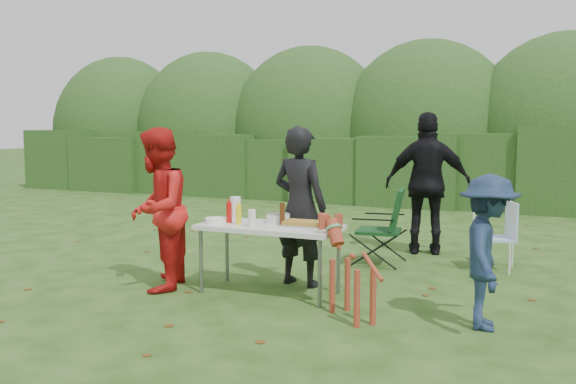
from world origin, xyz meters
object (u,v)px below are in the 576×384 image
at_px(person_black_puffy, 428,183).
at_px(camping_chair, 379,226).
at_px(child, 488,252).
at_px(paper_towel_roll, 235,208).
at_px(ketchup_bottle, 229,213).
at_px(dog, 352,271).
at_px(lawn_chair, 493,235).
at_px(person_red_jacket, 157,209).
at_px(mustard_bottle, 239,215).
at_px(beer_bottle, 282,214).
at_px(folding_table, 270,230).
at_px(person_cook, 300,206).

bearing_deg(person_black_puffy, camping_chair, 52.69).
height_order(child, paper_towel_roll, child).
bearing_deg(ketchup_bottle, dog, -16.09).
relative_size(camping_chair, lawn_chair, 1.16).
relative_size(person_red_jacket, mustard_bottle, 8.86).
xyz_separation_m(beer_bottle, paper_towel_roll, (-0.64, 0.14, 0.01)).
height_order(folding_table, person_cook, person_cook).
height_order(person_black_puffy, beer_bottle, person_black_puffy).
bearing_deg(mustard_bottle, folding_table, 14.83).
bearing_deg(mustard_bottle, ketchup_bottle, 160.34).
height_order(person_red_jacket, ketchup_bottle, person_red_jacket).
xyz_separation_m(person_red_jacket, camping_chair, (1.88, 2.17, -0.38)).
bearing_deg(dog, ketchup_bottle, 26.76).
xyz_separation_m(folding_table, person_black_puffy, (1.13, 2.77, 0.31)).
bearing_deg(person_cook, person_black_puffy, -103.18).
bearing_deg(beer_bottle, person_black_puffy, 70.08).
xyz_separation_m(person_cook, ketchup_bottle, (-0.63, -0.50, -0.04)).
height_order(person_cook, person_black_puffy, person_black_puffy).
bearing_deg(paper_towel_roll, lawn_chair, 37.18).
bearing_deg(person_black_puffy, lawn_chair, 133.70).
bearing_deg(camping_chair, child, 118.55).
xyz_separation_m(folding_table, paper_towel_roll, (-0.51, 0.17, 0.18)).
distance_m(person_black_puffy, ketchup_bottle, 3.23).
xyz_separation_m(dog, lawn_chair, (1.00, 2.61, -0.02)).
distance_m(mustard_bottle, beer_bottle, 0.47).
relative_size(person_black_puffy, paper_towel_roll, 7.65).
height_order(mustard_bottle, paper_towel_roll, paper_towel_roll).
relative_size(person_cook, person_black_puffy, 0.90).
bearing_deg(camping_chair, mustard_bottle, 53.80).
bearing_deg(paper_towel_roll, person_red_jacket, -142.75).
height_order(folding_table, beer_bottle, beer_bottle).
bearing_deg(beer_bottle, camping_chair, 72.82).
bearing_deg(ketchup_bottle, camping_chair, 57.98).
distance_m(child, lawn_chair, 2.41).
xyz_separation_m(ketchup_bottle, paper_towel_roll, (-0.04, 0.21, 0.02)).
xyz_separation_m(person_cook, paper_towel_roll, (-0.66, -0.29, -0.02)).
relative_size(folding_table, person_black_puffy, 0.75).
bearing_deg(camping_chair, paper_towel_roll, 45.83).
height_order(folding_table, mustard_bottle, mustard_bottle).
bearing_deg(person_red_jacket, paper_towel_roll, 107.29).
bearing_deg(camping_chair, dog, 91.28).
distance_m(dog, mustard_bottle, 1.51).
distance_m(person_black_puffy, paper_towel_roll, 3.07).
distance_m(folding_table, person_red_jacket, 1.25).
relative_size(mustard_bottle, ketchup_bottle, 0.91).
distance_m(lawn_chair, mustard_bottle, 3.29).
distance_m(child, dog, 1.21).
distance_m(person_black_puffy, lawn_chair, 1.27).
bearing_deg(ketchup_bottle, beer_bottle, 5.89).
height_order(person_red_jacket, mustard_bottle, person_red_jacket).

